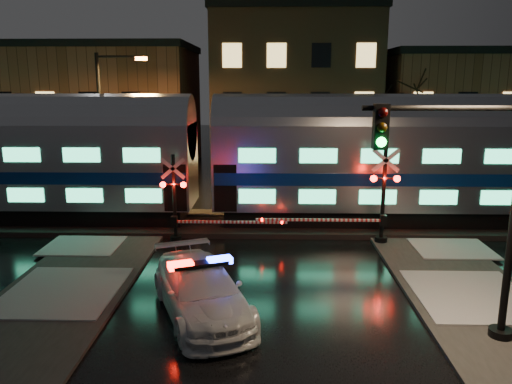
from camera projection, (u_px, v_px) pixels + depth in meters
ground at (266, 263)px, 18.80m from camera, size 120.00×120.00×0.00m
ballast at (266, 223)px, 23.65m from camera, size 90.00×4.20×0.24m
sidewalk_left at (17, 341)px, 13.09m from camera, size 4.00×20.00×0.12m
building_left at (104, 109)px, 39.59m from camera, size 14.00×10.00×9.00m
building_mid at (293, 93)px, 39.45m from camera, size 12.00×11.00×11.50m
building_right at (459, 113)px, 38.98m from camera, size 12.00×10.00×8.50m
train at (204, 155)px, 23.00m from camera, size 51.00×3.12×5.92m
police_car at (201, 290)px, 14.50m from camera, size 3.98×5.72×1.71m
crossing_signal_right at (375, 204)px, 20.56m from camera, size 5.96×0.66×4.22m
crossing_signal_left at (183, 208)px, 20.78m from camera, size 5.34×0.64×3.78m
traffic_light at (474, 214)px, 12.46m from camera, size 4.22×0.73×6.52m
streetlight at (106, 119)px, 26.76m from camera, size 2.73×0.29×8.17m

